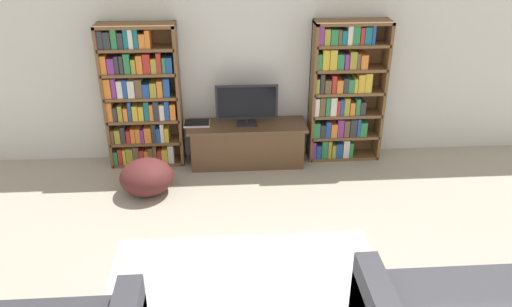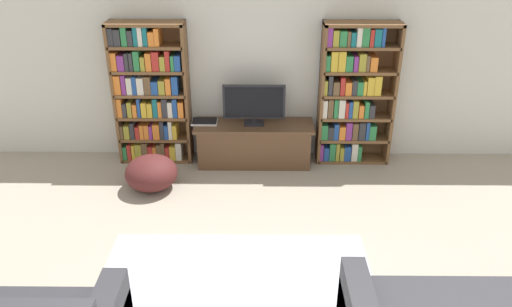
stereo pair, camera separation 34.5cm
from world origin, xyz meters
name	(u,v)px [view 1 (the left image)]	position (x,y,z in m)	size (l,w,h in m)	color
wall_back	(249,56)	(0.00, 4.23, 1.30)	(8.80, 0.06, 2.60)	silver
bookshelf_left	(141,98)	(-1.32, 4.04, 0.87)	(0.90, 0.30, 1.75)	brown
bookshelf_right	(343,92)	(1.14, 4.05, 0.88)	(0.90, 0.30, 1.75)	brown
tv_stand	(247,144)	(-0.05, 3.93, 0.27)	(1.46, 0.48, 0.53)	brown
television	(247,104)	(-0.05, 3.93, 0.79)	(0.75, 0.16, 0.50)	black
laptop	(197,123)	(-0.66, 3.97, 0.54)	(0.31, 0.23, 0.03)	silver
area_rug	(246,285)	(-0.18, 1.65, 0.01)	(2.39, 1.42, 0.02)	#B2B7C1
beanbag_ottoman	(147,177)	(-1.22, 3.29, 0.19)	(0.60, 0.60, 0.39)	#4C1E1E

